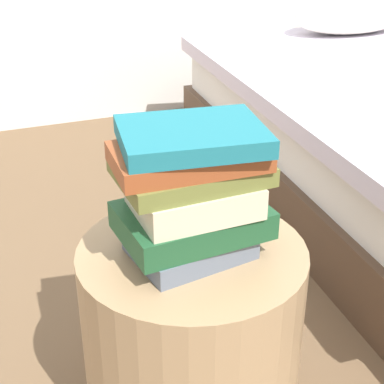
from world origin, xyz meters
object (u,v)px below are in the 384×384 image
Objects in this scene: book_forest at (189,219)px; book_slate at (190,244)px; book_teal at (189,136)px; book_rust at (189,157)px; book_olive at (189,170)px; side_table at (192,333)px; book_cream at (193,196)px.

book_slate is at bearing -108.74° from book_forest.
book_rust is at bearing -104.79° from book_teal.
book_olive is (0.01, 0.02, 0.16)m from book_slate.
book_forest is at bearing 71.75° from book_rust.
book_olive reaches higher than book_forest.
book_teal reaches higher than book_slate.
book_slate is 0.80× the size of book_olive.
side_table is at bearing 40.16° from book_slate.
book_cream is at bearing -5.17° from book_rust.
book_rust reaches higher than book_slate.
book_forest is 0.14m from book_rust.
book_rust is 1.06× the size of book_teal.
side_table is 1.68× the size of book_forest.
book_teal is (0.00, 0.01, 0.23)m from book_slate.
book_slate reaches higher than side_table.
book_slate is 0.11m from book_cream.
book_slate is 0.05m from book_forest.
side_table is 2.14× the size of book_slate.
side_table is 0.47m from book_teal.
side_table is 0.43m from book_rust.
book_teal is at bearing 65.51° from book_slate.
book_cream is 0.05m from book_olive.
book_teal is (-0.00, -0.00, 0.07)m from book_olive.
book_slate is 0.83× the size of book_teal.
book_forest is at bearing -131.80° from book_olive.
book_slate is 0.98× the size of book_cream.
book_slate is at bearing -97.73° from book_teal.
book_olive reaches higher than book_cream.
book_olive is 0.04m from book_rust.
book_cream is 0.82× the size of book_olive.
side_table is at bearing -29.18° from book_teal.
book_teal reaches higher than book_forest.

